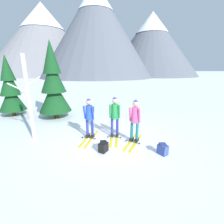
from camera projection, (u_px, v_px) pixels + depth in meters
The scene contains 10 objects.
ground_plane at pixel (111, 139), 6.48m from camera, with size 400.00×400.00×0.00m, color white.
skier_in_blue at pixel (89, 116), 6.39m from camera, with size 0.76×1.75×1.69m.
skier_in_green at pixel (115, 116), 6.46m from camera, with size 0.61×1.81×1.74m.
skier_in_pink at pixel (135, 120), 6.01m from camera, with size 1.06×1.60×1.71m.
pine_tree_near at pixel (10, 89), 9.34m from camera, with size 1.52×1.52×3.66m.
pine_tree_mid at pixel (53, 84), 8.80m from camera, with size 1.81×1.81×4.37m.
birch_tree_tall at pixel (29, 99), 6.03m from camera, with size 1.25×0.29×3.37m.
backpack_on_snow_front at pixel (163, 149), 5.29m from camera, with size 0.37×0.40×0.38m.
backpack_on_snow_beside at pixel (103, 147), 5.46m from camera, with size 0.38×0.40×0.38m.
mountain_ridge_distant at pixel (83, 39), 61.22m from camera, with size 87.40×60.36×29.17m.
Camera 1 is at (-0.30, -5.93, 2.83)m, focal length 24.87 mm.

